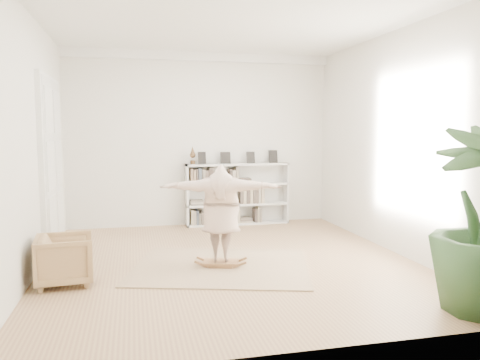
# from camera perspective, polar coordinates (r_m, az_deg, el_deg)

# --- Properties ---
(floor) EXTENTS (6.00, 6.00, 0.00)m
(floor) POSITION_cam_1_polar(r_m,az_deg,el_deg) (7.23, -1.22, -9.93)
(floor) COLOR #956C4D
(floor) RESTS_ON ground
(room_shell) EXTENTS (6.00, 6.00, 6.00)m
(room_shell) POSITION_cam_1_polar(r_m,az_deg,el_deg) (9.97, -4.84, 14.78)
(room_shell) COLOR silver
(room_shell) RESTS_ON floor
(doors) EXTENTS (0.09, 1.78, 2.92)m
(doors) POSITION_cam_1_polar(r_m,az_deg,el_deg) (8.23, -21.96, 1.49)
(doors) COLOR white
(doors) RESTS_ON floor
(bookshelf) EXTENTS (2.20, 0.35, 1.64)m
(bookshelf) POSITION_cam_1_polar(r_m,az_deg,el_deg) (9.96, -0.35, -1.79)
(bookshelf) COLOR silver
(bookshelf) RESTS_ON floor
(armchair) EXTENTS (0.78, 0.76, 0.65)m
(armchair) POSITION_cam_1_polar(r_m,az_deg,el_deg) (6.56, -20.56, -9.06)
(armchair) COLOR #A68158
(armchair) RESTS_ON floor
(rug) EXTENTS (2.96, 2.62, 0.02)m
(rug) POSITION_cam_1_polar(r_m,az_deg,el_deg) (6.96, -2.33, -10.48)
(rug) COLOR tan
(rug) RESTS_ON floor
(rocker_board) EXTENTS (0.58, 0.44, 0.11)m
(rocker_board) POSITION_cam_1_polar(r_m,az_deg,el_deg) (6.95, -2.33, -10.02)
(rocker_board) COLOR olive
(rocker_board) RESTS_ON rug
(person) EXTENTS (1.81, 0.94, 1.42)m
(person) POSITION_cam_1_polar(r_m,az_deg,el_deg) (6.77, -2.36, -3.74)
(person) COLOR beige
(person) RESTS_ON rocker_board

